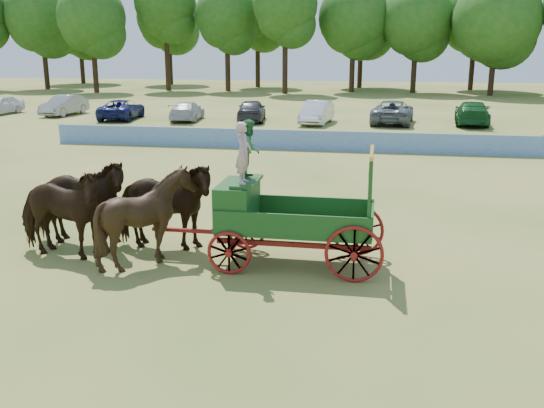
{
  "coord_description": "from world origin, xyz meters",
  "views": [
    {
      "loc": [
        3.85,
        -13.51,
        5.44
      ],
      "look_at": [
        1.1,
        1.9,
        1.3
      ],
      "focal_mm": 40.0,
      "sensor_mm": 36.0,
      "label": 1
    }
  ],
  "objects": [
    {
      "name": "ground",
      "position": [
        0.0,
        0.0,
        0.0
      ],
      "size": [
        160.0,
        160.0,
        0.0
      ],
      "primitive_type": "plane",
      "color": "tan",
      "rests_on": "ground"
    },
    {
      "name": "treeline",
      "position": [
        -4.0,
        60.64,
        8.75
      ],
      "size": [
        90.87,
        23.76,
        13.82
      ],
      "color": "#382314",
      "rests_on": "ground"
    },
    {
      "name": "sponsor_banner",
      "position": [
        -1.0,
        18.0,
        0.53
      ],
      "size": [
        26.0,
        0.08,
        1.05
      ],
      "primitive_type": "cube",
      "color": "blue",
      "rests_on": "ground"
    },
    {
      "name": "horse_wheel_left",
      "position": [
        -1.81,
        0.35,
        1.23
      ],
      "size": [
        2.4,
        2.18,
        2.46
      ],
      "primitive_type": "imported",
      "rotation": [
        0.0,
        0.0,
        1.66
      ],
      "color": "black",
      "rests_on": "ground"
    },
    {
      "name": "farm_dray",
      "position": [
        1.17,
        0.92,
        1.59
      ],
      "size": [
        6.0,
        2.0,
        3.65
      ],
      "color": "maroon",
      "rests_on": "ground"
    },
    {
      "name": "horse_lead_right",
      "position": [
        -4.21,
        1.45,
        1.23
      ],
      "size": [
        2.97,
        1.48,
        2.45
      ],
      "primitive_type": "imported",
      "rotation": [
        0.0,
        0.0,
        1.63
      ],
      "color": "black",
      "rests_on": "ground"
    },
    {
      "name": "horse_wheel_right",
      "position": [
        -1.81,
        1.45,
        1.23
      ],
      "size": [
        2.94,
        1.42,
        2.45
      ],
      "primitive_type": "imported",
      "rotation": [
        0.0,
        0.0,
        1.6
      ],
      "color": "black",
      "rests_on": "ground"
    },
    {
      "name": "parked_cars",
      "position": [
        -5.52,
        29.89,
        0.78
      ],
      "size": [
        38.65,
        6.88,
        1.63
      ],
      "color": "silver",
      "rests_on": "ground"
    },
    {
      "name": "horse_lead_left",
      "position": [
        -4.21,
        0.35,
        1.23
      ],
      "size": [
        3.07,
        1.76,
        2.45
      ],
      "primitive_type": "imported",
      "rotation": [
        0.0,
        0.0,
        1.42
      ],
      "color": "black",
      "rests_on": "ground"
    }
  ]
}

